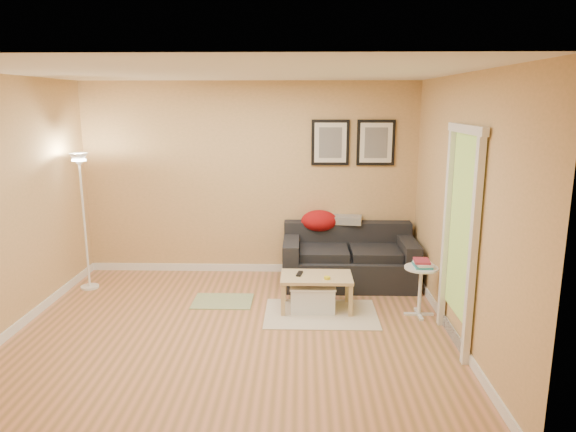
# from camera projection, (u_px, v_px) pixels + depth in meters

# --- Properties ---
(floor) EXTENTS (4.50, 4.50, 0.00)m
(floor) POSITION_uv_depth(u_px,v_px,m) (233.00, 333.00, 5.38)
(floor) COLOR tan
(floor) RESTS_ON ground
(ceiling) EXTENTS (4.50, 4.50, 0.00)m
(ceiling) POSITION_uv_depth(u_px,v_px,m) (226.00, 72.00, 4.82)
(ceiling) COLOR white
(ceiling) RESTS_ON wall_back
(wall_back) EXTENTS (4.50, 0.00, 4.50)m
(wall_back) POSITION_uv_depth(u_px,v_px,m) (250.00, 179.00, 7.05)
(wall_back) COLOR tan
(wall_back) RESTS_ON ground
(wall_front) EXTENTS (4.50, 0.00, 4.50)m
(wall_front) POSITION_uv_depth(u_px,v_px,m) (184.00, 277.00, 3.14)
(wall_front) COLOR tan
(wall_front) RESTS_ON ground
(wall_left) EXTENTS (0.00, 4.00, 4.00)m
(wall_left) POSITION_uv_depth(u_px,v_px,m) (3.00, 208.00, 5.16)
(wall_left) COLOR tan
(wall_left) RESTS_ON ground
(wall_right) EXTENTS (0.00, 4.00, 4.00)m
(wall_right) POSITION_uv_depth(u_px,v_px,m) (461.00, 211.00, 5.04)
(wall_right) COLOR tan
(wall_right) RESTS_ON ground
(baseboard_back) EXTENTS (4.50, 0.02, 0.10)m
(baseboard_back) POSITION_uv_depth(u_px,v_px,m) (251.00, 268.00, 7.31)
(baseboard_back) COLOR white
(baseboard_back) RESTS_ON ground
(baseboard_left) EXTENTS (0.02, 4.00, 0.10)m
(baseboard_left) POSITION_uv_depth(u_px,v_px,m) (18.00, 326.00, 5.43)
(baseboard_left) COLOR white
(baseboard_left) RESTS_ON ground
(baseboard_right) EXTENTS (0.02, 4.00, 0.10)m
(baseboard_right) POSITION_uv_depth(u_px,v_px,m) (451.00, 331.00, 5.31)
(baseboard_right) COLOR white
(baseboard_right) RESTS_ON ground
(sofa) EXTENTS (1.70, 0.90, 0.75)m
(sofa) POSITION_uv_depth(u_px,v_px,m) (349.00, 256.00, 6.75)
(sofa) COLOR black
(sofa) RESTS_ON ground
(red_throw) EXTENTS (0.48, 0.36, 0.28)m
(red_throw) POSITION_uv_depth(u_px,v_px,m) (319.00, 221.00, 6.97)
(red_throw) COLOR #A30F12
(red_throw) RESTS_ON sofa
(plaid_throw) EXTENTS (0.45, 0.32, 0.10)m
(plaid_throw) POSITION_uv_depth(u_px,v_px,m) (346.00, 220.00, 7.00)
(plaid_throw) COLOR tan
(plaid_throw) RESTS_ON sofa
(framed_print_left) EXTENTS (0.50, 0.04, 0.60)m
(framed_print_left) POSITION_uv_depth(u_px,v_px,m) (330.00, 143.00, 6.89)
(framed_print_left) COLOR black
(framed_print_left) RESTS_ON wall_back
(framed_print_right) EXTENTS (0.50, 0.04, 0.60)m
(framed_print_right) POSITION_uv_depth(u_px,v_px,m) (376.00, 143.00, 6.87)
(framed_print_right) COLOR black
(framed_print_right) RESTS_ON wall_back
(area_rug) EXTENTS (1.25, 0.85, 0.01)m
(area_rug) POSITION_uv_depth(u_px,v_px,m) (321.00, 314.00, 5.83)
(area_rug) COLOR beige
(area_rug) RESTS_ON ground
(green_runner) EXTENTS (0.70, 0.50, 0.01)m
(green_runner) POSITION_uv_depth(u_px,v_px,m) (223.00, 301.00, 6.21)
(green_runner) COLOR #668C4C
(green_runner) RESTS_ON ground
(coffee_table) EXTENTS (0.89, 0.64, 0.40)m
(coffee_table) POSITION_uv_depth(u_px,v_px,m) (316.00, 292.00, 5.95)
(coffee_table) COLOR tan
(coffee_table) RESTS_ON ground
(remote_control) EXTENTS (0.08, 0.17, 0.02)m
(remote_control) POSITION_uv_depth(u_px,v_px,m) (299.00, 274.00, 5.94)
(remote_control) COLOR black
(remote_control) RESTS_ON coffee_table
(tape_roll) EXTENTS (0.07, 0.07, 0.03)m
(tape_roll) POSITION_uv_depth(u_px,v_px,m) (327.00, 278.00, 5.78)
(tape_roll) COLOR yellow
(tape_roll) RESTS_ON coffee_table
(storage_bin) EXTENTS (0.51, 0.37, 0.31)m
(storage_bin) POSITION_uv_depth(u_px,v_px,m) (313.00, 297.00, 5.92)
(storage_bin) COLOR white
(storage_bin) RESTS_ON ground
(side_table) EXTENTS (0.37, 0.37, 0.56)m
(side_table) POSITION_uv_depth(u_px,v_px,m) (420.00, 291.00, 5.76)
(side_table) COLOR white
(side_table) RESTS_ON ground
(book_stack) EXTENTS (0.23, 0.28, 0.08)m
(book_stack) POSITION_uv_depth(u_px,v_px,m) (423.00, 263.00, 5.70)
(book_stack) COLOR teal
(book_stack) RESTS_ON side_table
(floor_lamp) EXTENTS (0.22, 0.22, 1.73)m
(floor_lamp) POSITION_uv_depth(u_px,v_px,m) (85.00, 226.00, 6.49)
(floor_lamp) COLOR white
(floor_lamp) RESTS_ON ground
(doorway) EXTENTS (0.12, 1.01, 2.13)m
(doorway) POSITION_uv_depth(u_px,v_px,m) (458.00, 242.00, 4.95)
(doorway) COLOR white
(doorway) RESTS_ON ground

